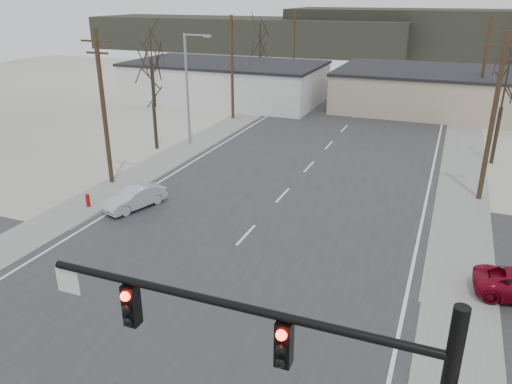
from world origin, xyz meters
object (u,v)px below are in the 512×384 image
at_px(sedan_crossing, 135,198).
at_px(car_far_a, 425,107).
at_px(fire_hydrant, 88,200).
at_px(car_far_b, 358,87).

distance_m(sedan_crossing, car_far_a, 35.11).
bearing_deg(car_far_a, fire_hydrant, 51.38).
height_order(fire_hydrant, car_far_a, car_far_a).
height_order(sedan_crossing, car_far_a, car_far_a).
bearing_deg(fire_hydrant, sedan_crossing, 18.98).
relative_size(fire_hydrant, sedan_crossing, 0.22).
relative_size(car_far_a, car_far_b, 1.17).
bearing_deg(sedan_crossing, car_far_b, 101.30).
height_order(fire_hydrant, sedan_crossing, sedan_crossing).
bearing_deg(car_far_b, car_far_a, -41.40).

